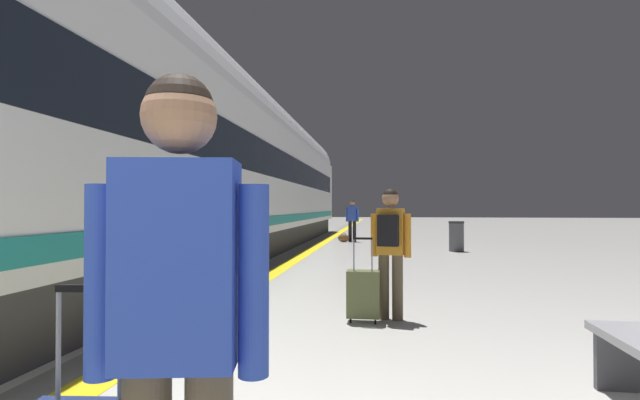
% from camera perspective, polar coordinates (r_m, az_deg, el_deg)
% --- Properties ---
extents(safety_line_strip, '(0.36, 80.00, 0.01)m').
position_cam_1_polar(safety_line_strip, '(10.93, -4.05, -7.89)').
color(safety_line_strip, yellow).
rests_on(safety_line_strip, ground).
extents(tactile_edge_band, '(0.52, 80.00, 0.01)m').
position_cam_1_polar(tactile_edge_band, '(10.99, -5.48, -7.86)').
color(tactile_edge_band, slate).
rests_on(tactile_edge_band, ground).
extents(high_speed_train, '(2.94, 35.94, 4.97)m').
position_cam_1_polar(high_speed_train, '(9.50, -18.78, 6.21)').
color(high_speed_train, '#38383D').
rests_on(high_speed_train, ground).
extents(traveller_foreground, '(0.54, 0.26, 1.75)m').
position_cam_1_polar(traveller_foreground, '(1.51, -16.97, -13.45)').
color(traveller_foreground, brown).
rests_on(traveller_foreground, ground).
extents(passenger_near, '(0.48, 0.35, 1.56)m').
position_cam_1_polar(passenger_near, '(5.64, 8.61, -5.09)').
color(passenger_near, brown).
rests_on(passenger_near, ground).
extents(suitcase_near, '(0.38, 0.24, 0.99)m').
position_cam_1_polar(suitcase_near, '(5.55, 5.32, -11.38)').
color(suitcase_near, '#596038').
rests_on(suitcase_near, ground).
extents(passenger_mid, '(0.50, 0.25, 1.62)m').
position_cam_1_polar(passenger_mid, '(17.99, 3.98, -2.13)').
color(passenger_mid, black).
rests_on(passenger_mid, ground).
extents(duffel_bag_mid, '(0.44, 0.26, 0.36)m').
position_cam_1_polar(duffel_bag_mid, '(17.87, 2.92, -4.67)').
color(duffel_bag_mid, brown).
rests_on(duffel_bag_mid, ground).
extents(waste_bin, '(0.46, 0.46, 0.91)m').
position_cam_1_polar(waste_bin, '(14.66, 16.38, -4.29)').
color(waste_bin, '#4C4C51').
rests_on(waste_bin, ground).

